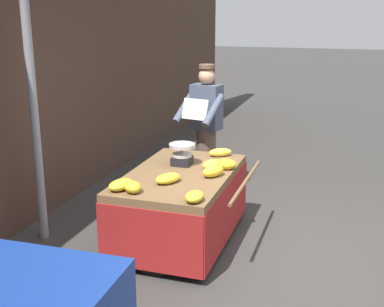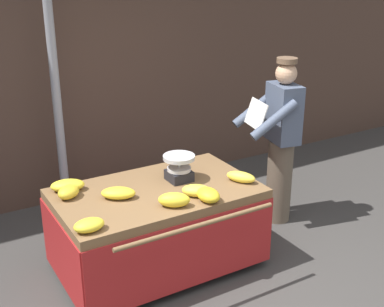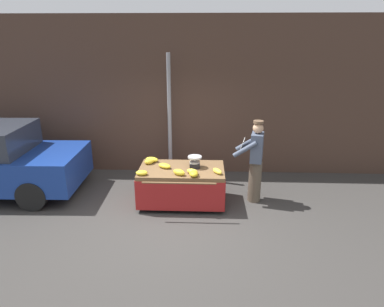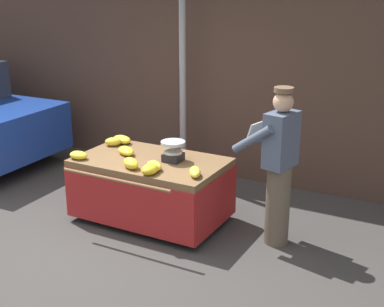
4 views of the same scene
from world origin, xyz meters
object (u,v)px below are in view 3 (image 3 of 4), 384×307
Objects in this scene: banana_bunch_6 at (152,159)px; banana_bunch_4 at (165,166)px; street_pole at (170,118)px; banana_bunch_7 at (149,162)px; vendor_person at (255,161)px; banana_bunch_2 at (179,172)px; banana_bunch_3 at (194,174)px; banana_bunch_1 at (217,171)px; banana_bunch_5 at (192,171)px; banana_cart at (182,178)px; weighing_scale at (195,162)px; banana_bunch_0 at (142,173)px.

banana_bunch_4 is at bearing -48.69° from banana_bunch_6.
street_pole is 1.29m from banana_bunch_6.
vendor_person is (2.17, -0.06, 0.06)m from banana_bunch_7.
banana_bunch_2 is at bearing -160.92° from vendor_person.
street_pole is 12.83× the size of banana_bunch_3.
banana_bunch_1 is at bearing 9.26° from banana_bunch_2.
banana_bunch_5 is 1.33m from vendor_person.
banana_bunch_1 is 1.08m from banana_bunch_4.
banana_cart is at bearing -75.27° from street_pole.
banana_bunch_6 is (-0.63, 0.71, -0.01)m from banana_bunch_2.
banana_bunch_7 is at bearing 161.86° from banana_bunch_1.
weighing_scale is 0.61m from banana_bunch_4.
banana_bunch_5 is (-0.03, -0.35, -0.07)m from weighing_scale.
banana_bunch_5 reaches higher than banana_bunch_1.
vendor_person reaches higher than banana_bunch_3.
street_pole is at bearing 91.37° from banana_bunch_4.
street_pole reaches higher than banana_bunch_0.
banana_bunch_3 is 0.73m from banana_bunch_4.
weighing_scale is at bearing 89.68° from banana_bunch_3.
weighing_scale is at bearing 145.47° from banana_bunch_1.
banana_bunch_3 is 1.13× the size of banana_bunch_7.
banana_cart is 8.50× the size of banana_bunch_7.
banana_bunch_4 is at bearing 166.99° from banana_bunch_1.
banana_bunch_7 reaches higher than banana_bunch_1.
weighing_scale is 1.22m from vendor_person.
banana_bunch_7 is at bearing 151.38° from banana_bunch_5.
banana_bunch_2 is at bearing -48.63° from banana_bunch_6.
street_pole is 2.33m from vendor_person.
banana_bunch_6 reaches higher than banana_cart.
street_pole is 11.58× the size of banana_bunch_2.
banana_bunch_0 is 0.81× the size of banana_bunch_6.
banana_bunch_2 is (-0.02, -0.35, 0.27)m from banana_cart.
banana_bunch_6 is at bearing -104.37° from street_pole.
banana_bunch_6 is at bearing 139.79° from banana_bunch_3.
banana_bunch_5 is at bearing 6.22° from banana_bunch_0.
banana_bunch_3 is 0.81× the size of banana_bunch_4.
banana_cart is at bearing -17.90° from banana_bunch_7.
banana_bunch_0 is 1.45m from banana_bunch_1.
weighing_scale reaches higher than banana_bunch_3.
street_pole is 10.44× the size of banana_bunch_4.
banana_bunch_5 is at bearing -160.52° from vendor_person.
street_pole is 1.94m from banana_bunch_2.
vendor_person is (1.48, 0.17, 0.32)m from banana_cart.
street_pole is 12.92× the size of banana_bunch_0.
banana_bunch_2 is at bearing -78.82° from street_pole.
banana_bunch_1 is 1.17× the size of banana_bunch_3.
banana_bunch_7 is (0.05, 0.61, 0.01)m from banana_bunch_0.
weighing_scale is 0.16× the size of vendor_person.
banana_bunch_3 is 0.81× the size of banana_bunch_6.
street_pole reaches higher than banana_bunch_2.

